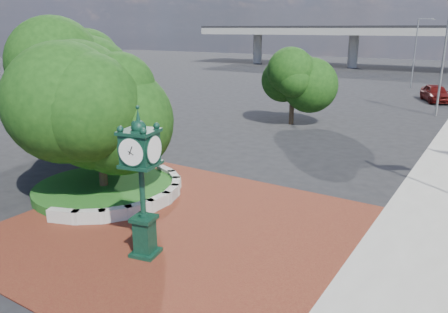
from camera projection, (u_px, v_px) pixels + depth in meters
ground at (195, 218)px, 16.96m from camera, size 200.00×200.00×0.00m
plaza at (179, 227)px, 16.15m from camera, size 12.00×12.00×0.04m
planter_wall at (142, 198)px, 18.28m from camera, size 2.96×6.77×0.54m
grass_bed at (104, 189)px, 19.48m from camera, size 6.10×6.10×0.40m
overpass at (444, 32)px, 71.83m from camera, size 90.00×12.00×7.50m
tree_planter at (98, 111)px, 18.49m from camera, size 5.20×5.20×6.33m
tree_northwest at (70, 79)px, 26.54m from camera, size 5.60×5.60×6.93m
tree_street at (293, 82)px, 32.67m from camera, size 4.40×4.40×5.45m
post_clock at (142, 178)px, 13.44m from camera, size 1.17×1.17×4.85m
parked_car at (436, 93)px, 43.57m from camera, size 3.85×5.42×1.71m
street_lamp_far at (417, 48)px, 52.13m from camera, size 1.83×0.49×8.20m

